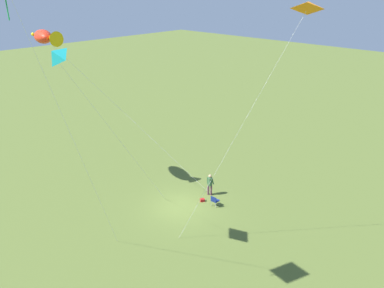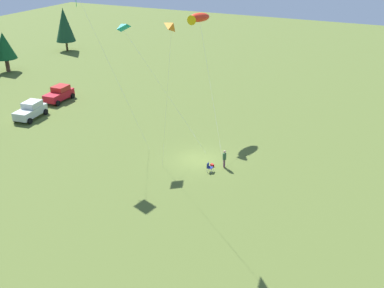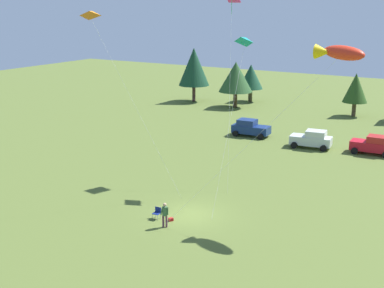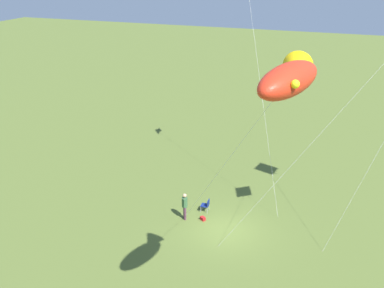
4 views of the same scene
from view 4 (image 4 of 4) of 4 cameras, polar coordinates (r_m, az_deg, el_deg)
ground_plane at (r=26.91m, az=4.35°, el=-10.94°), size 160.00×160.00×0.00m
person_kite_flyer at (r=27.43m, az=-0.95°, el=-7.65°), size 0.51×0.49×1.74m
folding_chair at (r=28.47m, az=1.83°, el=-7.69°), size 0.51×0.51×0.82m
backpack_on_grass at (r=27.77m, az=1.38°, el=-9.44°), size 0.36×0.39×0.22m
kite_large_fish at (r=13.53m, az=12.37°, el=8.29°), size 11.19×7.96×12.16m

